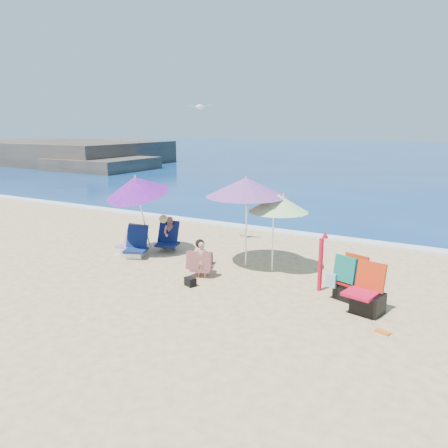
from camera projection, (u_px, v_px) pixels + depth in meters
The scene contains 21 objects.
ground at pixel (214, 283), 9.52m from camera, with size 120.00×120.00×0.00m.
sea at pixel (421, 156), 47.84m from camera, with size 120.00×80.00×0.12m.
foam at pixel (295, 233), 13.86m from camera, with size 120.00×0.50×0.04m.
headland at pixel (63, 156), 39.15m from camera, with size 20.50×11.50×2.60m.
umbrella_turquoise at pixel (246, 187), 10.25m from camera, with size 2.02×2.02×2.22m.
umbrella_striped at pixel (278, 203), 9.99m from camera, with size 1.74×1.74×1.86m.
umbrella_blue at pixel (136, 186), 11.26m from camera, with size 1.78×1.84×2.25m.
furled_umbrella at pixel (321, 259), 9.00m from camera, with size 0.17×0.31×1.24m.
chair_navy at pixel (135, 248), 11.46m from camera, with size 0.84×0.86×0.79m.
chair_rainbow at pixel (130, 246), 11.75m from camera, with size 0.57×0.67×0.75m.
camp_chair_left at pixel (367, 298), 7.99m from camera, with size 0.74×0.74×0.94m.
camp_chair_right at pixel (348, 283), 8.59m from camera, with size 0.73×0.65×0.92m.
person_center at pixel (201, 260), 9.84m from camera, with size 0.61×0.55×0.85m.
person_left at pixel (170, 233), 11.97m from camera, with size 0.73×0.74×1.03m.
bag_navy_a at pixel (205, 259), 10.83m from camera, with size 0.37×0.31×0.25m.
bag_black_a at pixel (167, 243), 12.37m from camera, with size 0.30×0.24×0.20m.
bag_tan at pixel (203, 262), 10.59m from camera, with size 0.32×0.23×0.27m.
bag_navy_b at pixel (350, 276), 9.61m from camera, with size 0.38×0.30×0.26m.
bag_black_b at pixel (190, 282), 9.36m from camera, with size 0.29×0.25×0.19m.
orange_item at pixel (383, 332), 7.25m from camera, with size 0.26×0.18×0.03m.
seagull at pixel (200, 107), 11.54m from camera, with size 0.68×0.33×0.12m.
Camera 1 is at (4.58, -7.74, 3.40)m, focal length 34.96 mm.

